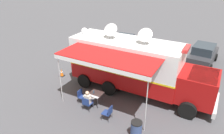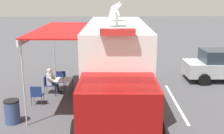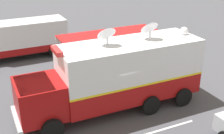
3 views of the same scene
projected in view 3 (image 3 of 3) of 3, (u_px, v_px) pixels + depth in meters
name	position (u px, v px, depth m)	size (l,w,h in m)	color
ground_plane	(129.00, 104.00, 15.89)	(100.00, 100.00, 0.00)	#47474C
lot_stripe	(150.00, 133.00, 13.51)	(0.12, 4.80, 0.01)	silver
command_truck	(117.00, 74.00, 14.86)	(5.09, 9.58, 4.53)	#9E0F0F
folding_table	(121.00, 73.00, 18.04)	(0.83, 0.83, 0.73)	silver
water_bottle	(122.00, 70.00, 18.04)	(0.07, 0.07, 0.22)	#4C99D8
folding_chair_at_table	(117.00, 70.00, 18.81)	(0.50, 0.50, 0.87)	navy
folding_chair_beside_table	(131.00, 71.00, 18.69)	(0.50, 0.50, 0.87)	navy
folding_chair_spare_by_truck	(93.00, 74.00, 18.33)	(0.49, 0.49, 0.87)	navy
seated_responder	(118.00, 69.00, 18.60)	(0.67, 0.57, 1.25)	silver
trash_bin	(62.00, 77.00, 18.01)	(0.57, 0.57, 0.91)	#384C7F
traffic_cone	(196.00, 77.00, 18.36)	(0.36, 0.36, 0.58)	black
support_truck	(23.00, 39.00, 21.95)	(2.51, 6.86, 2.70)	white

